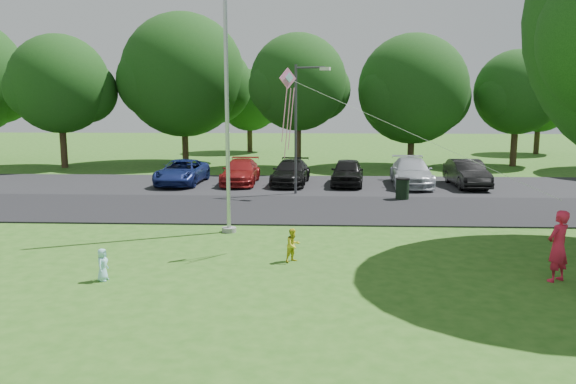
{
  "coord_description": "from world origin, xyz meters",
  "views": [
    {
      "loc": [
        -0.6,
        -13.98,
        4.64
      ],
      "look_at": [
        -1.39,
        4.0,
        1.6
      ],
      "focal_mm": 35.0,
      "sensor_mm": 36.0,
      "label": 1
    }
  ],
  "objects_px": {
    "flagpole": "(227,112)",
    "woman": "(558,246)",
    "child_blue": "(103,265)",
    "kite": "(294,96)",
    "street_lamp": "(301,118)",
    "trash_can": "(402,189)",
    "child_yellow": "(293,245)"
  },
  "relations": [
    {
      "from": "kite",
      "to": "woman",
      "type": "bearing_deg",
      "value": -62.1
    },
    {
      "from": "trash_can",
      "to": "kite",
      "type": "distance_m",
      "value": 10.77
    },
    {
      "from": "street_lamp",
      "to": "woman",
      "type": "relative_size",
      "value": 3.33
    },
    {
      "from": "flagpole",
      "to": "kite",
      "type": "bearing_deg",
      "value": -44.65
    },
    {
      "from": "flagpole",
      "to": "trash_can",
      "type": "distance_m",
      "value": 10.2
    },
    {
      "from": "flagpole",
      "to": "child_blue",
      "type": "relative_size",
      "value": 11.79
    },
    {
      "from": "woman",
      "to": "child_blue",
      "type": "height_order",
      "value": "woman"
    },
    {
      "from": "child_blue",
      "to": "kite",
      "type": "xyz_separation_m",
      "value": [
        4.79,
        3.08,
        4.27
      ]
    },
    {
      "from": "child_blue",
      "to": "woman",
      "type": "bearing_deg",
      "value": -84.45
    },
    {
      "from": "flagpole",
      "to": "street_lamp",
      "type": "relative_size",
      "value": 1.62
    },
    {
      "from": "child_blue",
      "to": "kite",
      "type": "relative_size",
      "value": 0.12
    },
    {
      "from": "trash_can",
      "to": "child_yellow",
      "type": "height_order",
      "value": "trash_can"
    },
    {
      "from": "child_yellow",
      "to": "child_blue",
      "type": "xyz_separation_m",
      "value": [
        -4.81,
        -1.91,
        -0.06
      ]
    },
    {
      "from": "child_blue",
      "to": "kite",
      "type": "height_order",
      "value": "kite"
    },
    {
      "from": "trash_can",
      "to": "kite",
      "type": "xyz_separation_m",
      "value": [
        -4.65,
        -8.77,
        4.18
      ]
    },
    {
      "from": "flagpole",
      "to": "child_blue",
      "type": "xyz_separation_m",
      "value": [
        -2.44,
        -5.4,
        -3.74
      ]
    },
    {
      "from": "street_lamp",
      "to": "child_blue",
      "type": "height_order",
      "value": "street_lamp"
    },
    {
      "from": "trash_can",
      "to": "woman",
      "type": "relative_size",
      "value": 0.55
    },
    {
      "from": "street_lamp",
      "to": "child_yellow",
      "type": "distance_m",
      "value": 11.57
    },
    {
      "from": "street_lamp",
      "to": "kite",
      "type": "xyz_separation_m",
      "value": [
        0.03,
        -9.94,
        0.99
      ]
    },
    {
      "from": "flagpole",
      "to": "trash_can",
      "type": "xyz_separation_m",
      "value": [
        7.0,
        6.45,
        -3.65
      ]
    },
    {
      "from": "street_lamp",
      "to": "child_yellow",
      "type": "bearing_deg",
      "value": -70.14
    },
    {
      "from": "street_lamp",
      "to": "trash_can",
      "type": "bearing_deg",
      "value": 5.59
    },
    {
      "from": "flagpole",
      "to": "child_yellow",
      "type": "height_order",
      "value": "flagpole"
    },
    {
      "from": "street_lamp",
      "to": "child_blue",
      "type": "distance_m",
      "value": 14.25
    },
    {
      "from": "flagpole",
      "to": "child_blue",
      "type": "height_order",
      "value": "flagpole"
    },
    {
      "from": "flagpole",
      "to": "street_lamp",
      "type": "bearing_deg",
      "value": 73.08
    },
    {
      "from": "street_lamp",
      "to": "child_blue",
      "type": "xyz_separation_m",
      "value": [
        -4.76,
        -13.02,
        -3.28
      ]
    },
    {
      "from": "flagpole",
      "to": "woman",
      "type": "height_order",
      "value": "flagpole"
    },
    {
      "from": "child_yellow",
      "to": "child_blue",
      "type": "height_order",
      "value": "child_yellow"
    },
    {
      "from": "child_yellow",
      "to": "child_blue",
      "type": "relative_size",
      "value": 1.14
    },
    {
      "from": "trash_can",
      "to": "woman",
      "type": "distance_m",
      "value": 11.58
    }
  ]
}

